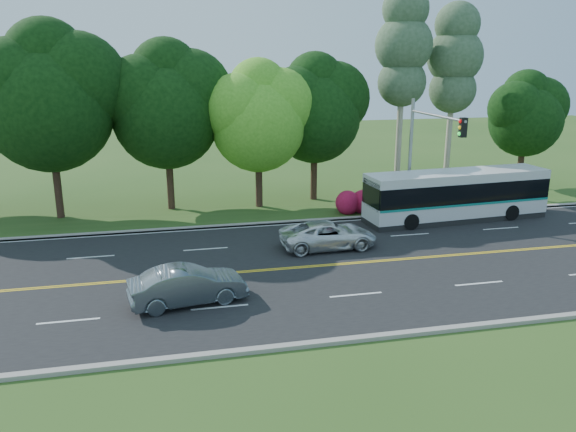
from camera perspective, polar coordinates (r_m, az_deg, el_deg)
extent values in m
plane|color=#2F501A|center=(26.28, 5.44, -4.91)|extent=(120.00, 120.00, 0.00)
cube|color=black|center=(26.28, 5.44, -4.89)|extent=(60.00, 14.00, 0.02)
cube|color=gray|center=(32.78, 1.64, -0.51)|extent=(60.00, 0.30, 0.15)
cube|color=gray|center=(20.15, 11.75, -11.64)|extent=(60.00, 0.30, 0.15)
cube|color=#2F501A|center=(34.52, 0.90, 0.29)|extent=(60.00, 4.00, 0.10)
cube|color=gold|center=(26.20, 5.49, -4.93)|extent=(57.00, 0.10, 0.00)
cube|color=gold|center=(26.34, 5.38, -4.81)|extent=(57.00, 0.10, 0.00)
cube|color=silver|center=(22.23, -21.42, -9.90)|extent=(2.20, 0.12, 0.00)
cube|color=silver|center=(21.97, -6.95, -9.18)|extent=(2.20, 0.12, 0.00)
cube|color=silver|center=(23.05, 6.91, -7.94)|extent=(2.20, 0.12, 0.00)
cube|color=silver|center=(25.31, 18.83, -6.49)|extent=(2.20, 0.12, 0.00)
cube|color=silver|center=(28.66, -19.41, -3.95)|extent=(2.20, 0.12, 0.00)
cube|color=silver|center=(28.46, -8.36, -3.33)|extent=(2.20, 0.12, 0.00)
cube|color=silver|center=(29.30, 2.42, -2.61)|extent=(2.20, 0.12, 0.00)
cube|color=silver|center=(31.11, 12.27, -1.87)|extent=(2.20, 0.12, 0.00)
cube|color=silver|center=(33.73, 20.81, -1.18)|extent=(2.20, 0.12, 0.00)
cube|color=silver|center=(32.52, 1.77, -0.74)|extent=(57.00, 0.12, 0.00)
cube|color=silver|center=(20.42, 11.40, -11.41)|extent=(57.00, 0.12, 0.00)
cylinder|color=black|center=(35.69, -22.36, 2.80)|extent=(0.44, 0.44, 3.96)
sphere|color=black|center=(35.06, -23.13, 9.98)|extent=(7.20, 7.20, 7.20)
sphere|color=black|center=(35.02, -20.63, 12.60)|extent=(5.76, 5.76, 5.76)
sphere|color=black|center=(35.07, -25.76, 11.77)|extent=(5.40, 5.40, 5.40)
sphere|color=black|center=(35.33, -23.33, 14.40)|extent=(4.68, 4.68, 4.68)
cylinder|color=black|center=(36.15, -11.88, 3.51)|extent=(0.44, 0.44, 3.60)
sphere|color=black|center=(35.53, -12.26, 10.00)|extent=(6.60, 6.60, 6.60)
sphere|color=black|center=(35.77, -9.96, 12.28)|extent=(5.28, 5.28, 5.28)
sphere|color=black|center=(35.26, -14.55, 11.70)|extent=(4.95, 4.95, 4.95)
sphere|color=black|center=(35.79, -12.33, 14.01)|extent=(4.29, 4.29, 4.29)
cylinder|color=black|center=(35.66, -2.97, 3.37)|extent=(0.44, 0.44, 3.24)
sphere|color=#47981F|center=(35.07, -3.05, 9.21)|extent=(5.80, 5.80, 5.80)
sphere|color=#47981F|center=(35.49, -1.04, 11.18)|extent=(4.64, 4.64, 4.64)
sphere|color=#47981F|center=(34.60, -4.95, 10.77)|extent=(4.35, 4.35, 4.35)
sphere|color=#47981F|center=(35.30, -3.05, 12.79)|extent=(3.77, 3.77, 3.77)
cylinder|color=black|center=(37.91, 2.64, 4.25)|extent=(0.44, 0.44, 3.42)
sphere|color=black|center=(37.35, 2.71, 9.99)|extent=(6.00, 6.00, 6.00)
sphere|color=black|center=(37.91, 4.63, 11.86)|extent=(4.80, 4.80, 4.80)
sphere|color=black|center=(36.77, 0.97, 11.56)|extent=(4.50, 4.50, 4.50)
sphere|color=black|center=(37.60, 2.75, 13.47)|extent=(3.90, 3.90, 3.90)
cylinder|color=#ADA48B|center=(39.40, 11.27, 9.10)|extent=(0.40, 0.40, 9.80)
sphere|color=#344D30|center=(39.19, 11.49, 13.17)|extent=(3.23, 3.23, 3.23)
sphere|color=#344D30|center=(39.17, 11.68, 16.64)|extent=(3.80, 3.80, 3.80)
sphere|color=#344D30|center=(39.28, 11.87, 19.91)|extent=(3.04, 3.04, 3.04)
cylinder|color=#ADA48B|center=(41.63, 16.08, 8.65)|extent=(0.40, 0.40, 9.10)
sphere|color=#344D30|center=(41.42, 16.35, 12.21)|extent=(3.23, 3.23, 3.23)
sphere|color=#344D30|center=(41.37, 16.60, 15.26)|extent=(3.80, 3.80, 3.80)
sphere|color=#344D30|center=(41.43, 16.83, 18.13)|extent=(3.04, 3.04, 3.04)
cylinder|color=black|center=(45.20, 22.53, 4.70)|extent=(0.44, 0.44, 3.06)
sphere|color=black|center=(44.75, 22.98, 8.91)|extent=(5.20, 5.20, 5.20)
sphere|color=black|center=(45.58, 24.12, 10.20)|extent=(4.16, 4.16, 4.16)
sphere|color=black|center=(43.91, 22.13, 10.09)|extent=(3.90, 3.90, 3.90)
sphere|color=black|center=(44.99, 23.06, 11.43)|extent=(3.38, 3.38, 3.38)
sphere|color=#A80E28|center=(34.40, 6.08, 1.35)|extent=(1.50, 1.50, 1.50)
sphere|color=#A80E28|center=(34.72, 7.65, 1.43)|extent=(1.50, 1.50, 1.50)
sphere|color=#A80E28|center=(35.07, 9.19, 1.51)|extent=(1.50, 1.50, 1.50)
sphere|color=#A80E28|center=(35.44, 10.69, 1.59)|extent=(1.50, 1.50, 1.50)
sphere|color=#A80E28|center=(35.84, 12.16, 1.67)|extent=(1.50, 1.50, 1.50)
sphere|color=#A80E28|center=(36.26, 13.60, 1.74)|extent=(1.50, 1.50, 1.50)
sphere|color=#A80E28|center=(36.71, 15.01, 1.81)|extent=(1.50, 1.50, 1.50)
sphere|color=#A80E28|center=(37.17, 16.38, 1.88)|extent=(1.50, 1.50, 1.50)
sphere|color=#A80E28|center=(37.66, 17.72, 1.94)|extent=(1.50, 1.50, 1.50)
cube|color=olive|center=(36.63, 16.91, 0.75)|extent=(3.50, 1.40, 0.40)
cylinder|color=#94979D|center=(34.28, 12.28, 5.73)|extent=(0.20, 0.20, 7.00)
cylinder|color=#94979D|center=(31.24, 14.87, 9.82)|extent=(0.14, 6.00, 0.14)
cube|color=black|center=(28.82, 17.36, 8.58)|extent=(0.32, 0.28, 0.95)
sphere|color=red|center=(28.71, 17.11, 9.18)|extent=(0.18, 0.18, 0.18)
sphere|color=yellow|center=(28.74, 17.06, 8.59)|extent=(0.18, 0.18, 0.18)
sphere|color=#19D833|center=(28.77, 17.02, 7.99)|extent=(0.18, 0.18, 0.18)
cube|color=silver|center=(34.55, 16.66, 0.91)|extent=(11.18, 3.20, 0.91)
cube|color=black|center=(34.31, 16.79, 2.57)|extent=(11.13, 3.23, 1.14)
cube|color=silver|center=(34.14, 16.90, 3.92)|extent=(11.18, 3.20, 0.51)
cube|color=#0D786E|center=(34.45, 16.71, 1.56)|extent=(11.13, 3.24, 0.13)
cube|color=black|center=(31.62, 8.46, 2.16)|extent=(0.23, 2.16, 1.57)
cube|color=#19E54C|center=(31.44, 8.54, 3.72)|extent=(0.16, 1.41, 0.20)
cube|color=black|center=(34.70, 16.58, -0.07)|extent=(11.18, 3.10, 0.32)
cylinder|color=black|center=(31.92, 12.38, -0.57)|extent=(0.94, 0.33, 0.92)
cylinder|color=black|center=(33.78, 10.58, 0.43)|extent=(0.94, 0.33, 0.92)
cylinder|color=black|center=(35.57, 21.75, 0.33)|extent=(0.94, 0.33, 0.92)
cylinder|color=black|center=(37.24, 19.68, 1.19)|extent=(0.94, 0.33, 0.92)
imported|color=slate|center=(22.20, -10.14, -6.95)|extent=(4.70, 2.33, 1.48)
imported|color=white|center=(28.23, 4.12, -1.92)|extent=(4.91, 2.36, 1.35)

